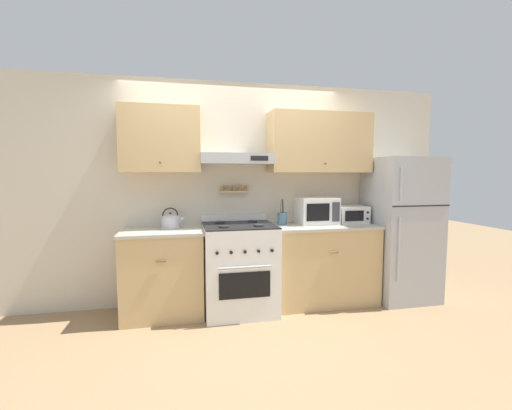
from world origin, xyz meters
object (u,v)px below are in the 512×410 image
stove_range (239,268)px  toaster_oven (350,214)px  microwave (316,210)px  tea_kettle (171,221)px  refrigerator (401,229)px  utensil_crock (282,218)px

stove_range → toaster_oven: size_ratio=2.83×
stove_range → microwave: (0.96, 0.19, 0.59)m
microwave → tea_kettle: bearing=-179.4°
tea_kettle → toaster_oven: bearing=-0.0°
refrigerator → tea_kettle: bearing=176.5°
tea_kettle → toaster_oven: size_ratio=0.70×
microwave → toaster_oven: size_ratio=1.25×
stove_range → utensil_crock: (0.54, 0.17, 0.51)m
microwave → utensil_crock: 0.43m
tea_kettle → utensil_crock: utensil_crock is taller
tea_kettle → utensil_crock: 1.26m
utensil_crock → refrigerator: bearing=-6.6°
refrigerator → toaster_oven: size_ratio=4.67×
refrigerator → tea_kettle: size_ratio=6.72×
microwave → refrigerator: bearing=-10.3°
refrigerator → toaster_oven: bearing=164.1°
microwave → utensil_crock: (-0.42, -0.02, -0.08)m
stove_range → refrigerator: size_ratio=0.61×
refrigerator → utensil_crock: bearing=173.4°
tea_kettle → microwave: bearing=0.6°
stove_range → utensil_crock: bearing=17.3°
stove_range → tea_kettle: (-0.72, 0.17, 0.52)m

